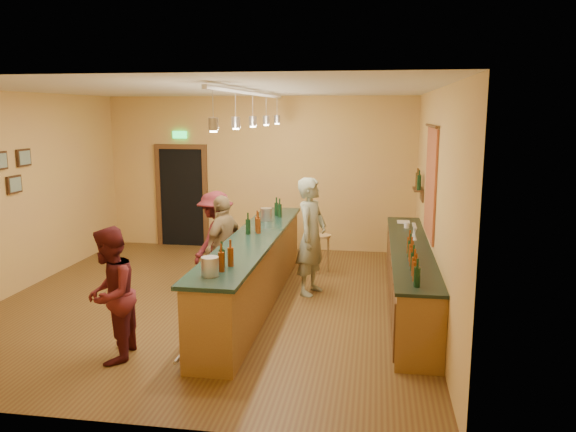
% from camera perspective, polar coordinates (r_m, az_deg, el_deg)
% --- Properties ---
extents(floor, '(7.00, 7.00, 0.00)m').
position_cam_1_polar(floor, '(8.86, -7.55, -8.52)').
color(floor, '#563318').
rests_on(floor, ground).
extents(ceiling, '(6.50, 7.00, 0.02)m').
position_cam_1_polar(ceiling, '(8.39, -8.09, 12.62)').
color(ceiling, silver).
rests_on(ceiling, wall_back).
extents(wall_back, '(6.50, 0.02, 3.20)m').
position_cam_1_polar(wall_back, '(11.84, -2.95, 4.33)').
color(wall_back, gold).
rests_on(wall_back, floor).
extents(wall_front, '(6.50, 0.02, 3.20)m').
position_cam_1_polar(wall_front, '(5.29, -18.76, -4.08)').
color(wall_front, gold).
rests_on(wall_front, floor).
extents(wall_left, '(0.02, 7.00, 3.20)m').
position_cam_1_polar(wall_left, '(9.91, -26.13, 2.03)').
color(wall_left, gold).
rests_on(wall_left, floor).
extents(wall_right, '(0.02, 7.00, 3.20)m').
position_cam_1_polar(wall_right, '(8.16, 14.61, 1.16)').
color(wall_right, gold).
rests_on(wall_right, floor).
extents(doorway, '(1.15, 0.09, 2.48)m').
position_cam_1_polar(doorway, '(12.34, -10.71, 2.19)').
color(doorway, black).
rests_on(doorway, wall_back).
extents(tapestry, '(0.03, 1.40, 1.60)m').
position_cam_1_polar(tapestry, '(8.52, 14.30, 3.26)').
color(tapestry, maroon).
rests_on(tapestry, wall_right).
extents(bottle_shelf, '(0.17, 0.55, 0.54)m').
position_cam_1_polar(bottle_shelf, '(10.02, 13.15, 3.30)').
color(bottle_shelf, '#4E2817').
rests_on(bottle_shelf, wall_right).
extents(back_counter, '(0.60, 4.55, 1.27)m').
position_cam_1_polar(back_counter, '(8.56, 12.26, -5.95)').
color(back_counter, brown).
rests_on(back_counter, floor).
extents(tasting_bar, '(0.74, 5.10, 1.38)m').
position_cam_1_polar(tasting_bar, '(8.52, -3.44, -4.96)').
color(tasting_bar, brown).
rests_on(tasting_bar, floor).
extents(pendant_track, '(0.11, 4.60, 0.50)m').
position_cam_1_polar(pendant_track, '(8.21, -3.61, 11.23)').
color(pendant_track, silver).
rests_on(pendant_track, ceiling).
extents(bartender, '(0.63, 0.78, 1.87)m').
position_cam_1_polar(bartender, '(8.90, 2.40, -2.09)').
color(bartender, gray).
rests_on(bartender, floor).
extents(customer_a, '(0.70, 0.85, 1.59)m').
position_cam_1_polar(customer_a, '(6.88, -17.63, -7.63)').
color(customer_a, '#59191E').
rests_on(customer_a, floor).
extents(customer_b, '(0.66, 1.02, 1.62)m').
position_cam_1_polar(customer_b, '(8.87, -6.54, -3.05)').
color(customer_b, '#997A51').
rests_on(customer_b, floor).
extents(customer_c, '(0.89, 1.17, 1.61)m').
position_cam_1_polar(customer_c, '(9.32, -7.33, -2.41)').
color(customer_c, '#59191E').
rests_on(customer_c, floor).
extents(bar_stool, '(0.34, 0.34, 0.70)m').
position_cam_1_polar(bar_stool, '(10.14, 3.38, -2.72)').
color(bar_stool, '#8D6240').
rests_on(bar_stool, floor).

